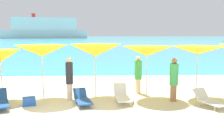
{
  "coord_description": "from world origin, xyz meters",
  "views": [
    {
      "loc": [
        1.32,
        -8.37,
        2.83
      ],
      "look_at": [
        1.77,
        3.14,
        1.2
      ],
      "focal_mm": 40.09,
      "sensor_mm": 36.0,
      "label": 1
    }
  ],
  "objects_px": {
    "beachgoer_0": "(138,74)",
    "umbrella_5": "(95,50)",
    "cruise_ship": "(45,29)",
    "umbrella_7": "(198,50)",
    "lounge_chair_2": "(209,100)",
    "lounge_chair_5": "(122,96)",
    "umbrella_3": "(0,56)",
    "lounge_chair_7": "(82,99)",
    "beachgoer_1": "(174,79)",
    "cooler_box": "(29,101)",
    "umbrella_4": "(42,51)",
    "lounge_chair_1": "(0,101)",
    "beachgoer_4": "(69,77)",
    "umbrella_6": "(147,51)"
  },
  "relations": [
    {
      "from": "beachgoer_0",
      "to": "umbrella_5",
      "type": "bearing_deg",
      "value": -96.67
    },
    {
      "from": "beachgoer_0",
      "to": "cruise_ship",
      "type": "relative_size",
      "value": 0.03
    },
    {
      "from": "umbrella_7",
      "to": "lounge_chair_2",
      "type": "relative_size",
      "value": 1.61
    },
    {
      "from": "lounge_chair_2",
      "to": "cruise_ship",
      "type": "bearing_deg",
      "value": 84.21
    },
    {
      "from": "umbrella_7",
      "to": "umbrella_5",
      "type": "bearing_deg",
      "value": 175.24
    },
    {
      "from": "lounge_chair_5",
      "to": "umbrella_3",
      "type": "bearing_deg",
      "value": 165.78
    },
    {
      "from": "umbrella_5",
      "to": "beachgoer_0",
      "type": "height_order",
      "value": "umbrella_5"
    },
    {
      "from": "umbrella_7",
      "to": "lounge_chair_2",
      "type": "distance_m",
      "value": 2.32
    },
    {
      "from": "umbrella_7",
      "to": "lounge_chair_7",
      "type": "distance_m",
      "value": 5.44
    },
    {
      "from": "umbrella_3",
      "to": "beachgoer_1",
      "type": "relative_size",
      "value": 1.18
    },
    {
      "from": "cooler_box",
      "to": "cruise_ship",
      "type": "xyz_separation_m",
      "value": [
        -41.53,
        188.66,
        6.9
      ]
    },
    {
      "from": "lounge_chair_7",
      "to": "cooler_box",
      "type": "height_order",
      "value": "lounge_chair_7"
    },
    {
      "from": "umbrella_4",
      "to": "cruise_ship",
      "type": "distance_m",
      "value": 192.26
    },
    {
      "from": "lounge_chair_7",
      "to": "umbrella_4",
      "type": "bearing_deg",
      "value": 136.6
    },
    {
      "from": "lounge_chair_1",
      "to": "cooler_box",
      "type": "xyz_separation_m",
      "value": [
        1.06,
        0.22,
        -0.09
      ]
    },
    {
      "from": "umbrella_3",
      "to": "umbrella_4",
      "type": "height_order",
      "value": "umbrella_4"
    },
    {
      "from": "umbrella_4",
      "to": "beachgoer_1",
      "type": "height_order",
      "value": "umbrella_4"
    },
    {
      "from": "lounge_chair_2",
      "to": "beachgoer_4",
      "type": "bearing_deg",
      "value": 147.05
    },
    {
      "from": "umbrella_6",
      "to": "lounge_chair_1",
      "type": "distance_m",
      "value": 6.42
    },
    {
      "from": "umbrella_7",
      "to": "lounge_chair_7",
      "type": "bearing_deg",
      "value": -170.74
    },
    {
      "from": "beachgoer_1",
      "to": "umbrella_5",
      "type": "bearing_deg",
      "value": -19.12
    },
    {
      "from": "lounge_chair_2",
      "to": "cooler_box",
      "type": "height_order",
      "value": "lounge_chair_2"
    },
    {
      "from": "beachgoer_1",
      "to": "umbrella_3",
      "type": "bearing_deg",
      "value": -9.45
    },
    {
      "from": "umbrella_4",
      "to": "beachgoer_4",
      "type": "distance_m",
      "value": 1.67
    },
    {
      "from": "umbrella_3",
      "to": "umbrella_7",
      "type": "distance_m",
      "value": 8.61
    },
    {
      "from": "umbrella_4",
      "to": "umbrella_7",
      "type": "relative_size",
      "value": 0.96
    },
    {
      "from": "umbrella_7",
      "to": "beachgoer_1",
      "type": "relative_size",
      "value": 1.35
    },
    {
      "from": "umbrella_7",
      "to": "lounge_chair_2",
      "type": "height_order",
      "value": "umbrella_7"
    },
    {
      "from": "beachgoer_1",
      "to": "umbrella_6",
      "type": "bearing_deg",
      "value": -35.48
    },
    {
      "from": "umbrella_6",
      "to": "umbrella_7",
      "type": "bearing_deg",
      "value": -3.59
    },
    {
      "from": "umbrella_3",
      "to": "lounge_chair_2",
      "type": "xyz_separation_m",
      "value": [
        8.64,
        -1.5,
        -1.64
      ]
    },
    {
      "from": "lounge_chair_5",
      "to": "beachgoer_0",
      "type": "height_order",
      "value": "beachgoer_0"
    },
    {
      "from": "lounge_chair_7",
      "to": "cruise_ship",
      "type": "bearing_deg",
      "value": 88.25
    },
    {
      "from": "umbrella_4",
      "to": "umbrella_7",
      "type": "height_order",
      "value": "umbrella_4"
    },
    {
      "from": "lounge_chair_5",
      "to": "beachgoer_1",
      "type": "relative_size",
      "value": 0.76
    },
    {
      "from": "lounge_chair_5",
      "to": "cruise_ship",
      "type": "distance_m",
      "value": 193.83
    },
    {
      "from": "umbrella_4",
      "to": "umbrella_6",
      "type": "bearing_deg",
      "value": -0.31
    },
    {
      "from": "umbrella_3",
      "to": "beachgoer_4",
      "type": "height_order",
      "value": "umbrella_3"
    },
    {
      "from": "umbrella_6",
      "to": "beachgoer_4",
      "type": "bearing_deg",
      "value": -176.25
    },
    {
      "from": "umbrella_6",
      "to": "beachgoer_4",
      "type": "xyz_separation_m",
      "value": [
        -3.42,
        -0.22,
        -1.1
      ]
    },
    {
      "from": "lounge_chair_7",
      "to": "lounge_chair_2",
      "type": "bearing_deg",
      "value": -20.92
    },
    {
      "from": "umbrella_6",
      "to": "lounge_chair_5",
      "type": "height_order",
      "value": "umbrella_6"
    },
    {
      "from": "beachgoer_4",
      "to": "umbrella_6",
      "type": "bearing_deg",
      "value": -113.53
    },
    {
      "from": "umbrella_6",
      "to": "beachgoer_1",
      "type": "xyz_separation_m",
      "value": [
        1.05,
        -0.62,
        -1.13
      ]
    },
    {
      "from": "beachgoer_0",
      "to": "cooler_box",
      "type": "xyz_separation_m",
      "value": [
        -4.69,
        -1.96,
        -0.79
      ]
    },
    {
      "from": "umbrella_4",
      "to": "umbrella_3",
      "type": "bearing_deg",
      "value": -179.19
    },
    {
      "from": "umbrella_6",
      "to": "lounge_chair_2",
      "type": "distance_m",
      "value": 3.26
    },
    {
      "from": "lounge_chair_7",
      "to": "beachgoer_4",
      "type": "distance_m",
      "value": 1.22
    },
    {
      "from": "cooler_box",
      "to": "umbrella_7",
      "type": "bearing_deg",
      "value": -10.91
    },
    {
      "from": "umbrella_5",
      "to": "lounge_chair_7",
      "type": "xyz_separation_m",
      "value": [
        -0.52,
        -1.19,
        -1.91
      ]
    }
  ]
}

